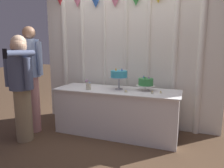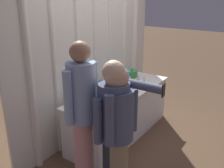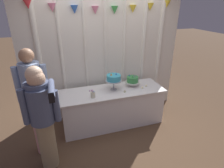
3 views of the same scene
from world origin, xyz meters
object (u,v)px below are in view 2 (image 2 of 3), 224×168
object	(u,v)px
cake_table	(120,113)
cake_display_nearleft	(120,75)
cake_display_nearright	(131,74)
tealight_near_left	(144,81)
guest_man_dark_suit	(83,117)
flower_vase	(114,98)
guest_man_pink_jacket	(116,134)
tealight_far_left	(135,88)
guest_girl_blue_dress	(114,130)
tealight_near_right	(144,78)

from	to	relation	value
cake_table	cake_display_nearleft	world-z (taller)	cake_display_nearleft
cake_display_nearright	tealight_near_left	size ratio (longest dim) A/B	7.58
cake_display_nearleft	tealight_near_left	world-z (taller)	cake_display_nearleft
cake_display_nearleft	guest_man_dark_suit	distance (m)	1.43
cake_display_nearleft	flower_vase	distance (m)	0.52
flower_vase	tealight_near_left	bearing A→B (deg)	4.09
cake_table	tealight_near_left	size ratio (longest dim) A/B	50.39
cake_display_nearright	guest_man_pink_jacket	size ratio (longest dim) A/B	0.20
tealight_far_left	guest_girl_blue_dress	world-z (taller)	guest_girl_blue_dress
flower_vase	guest_girl_blue_dress	distance (m)	0.99
tealight_near_right	tealight_near_left	bearing A→B (deg)	-151.91
cake_table	guest_man_dark_suit	xyz separation A→B (m)	(-1.33, -0.39, 0.60)
flower_vase	guest_man_pink_jacket	distance (m)	0.99
cake_table	cake_display_nearleft	bearing A→B (deg)	38.66
cake_display_nearleft	cake_display_nearright	world-z (taller)	cake_display_nearleft
tealight_near_right	guest_man_dark_suit	world-z (taller)	guest_man_dark_suit
tealight_far_left	guest_man_dark_suit	bearing A→B (deg)	-170.76
flower_vase	tealight_near_left	world-z (taller)	flower_vase
tealight_near_right	guest_girl_blue_dress	size ratio (longest dim) A/B	0.02
cake_table	guest_girl_blue_dress	xyz separation A→B (m)	(-1.25, -0.71, 0.51)
guest_girl_blue_dress	guest_man_pink_jacket	size ratio (longest dim) A/B	1.03
cake_table	guest_man_pink_jacket	distance (m)	1.50
tealight_far_left	cake_table	bearing A→B (deg)	144.85
guest_man_pink_jacket	cake_display_nearright	bearing A→B (deg)	25.92
cake_display_nearright	guest_man_dark_suit	world-z (taller)	guest_man_dark_suit
guest_man_dark_suit	cake_display_nearleft	bearing A→B (deg)	16.96
tealight_near_left	guest_man_pink_jacket	distance (m)	1.93
tealight_far_left	tealight_near_right	xyz separation A→B (m)	(0.50, 0.11, 0.00)
tealight_near_left	guest_girl_blue_dress	distance (m)	1.94
cake_table	cake_display_nearright	xyz separation A→B (m)	(0.45, 0.09, 0.49)
guest_man_pink_jacket	guest_girl_blue_dress	bearing A→B (deg)	134.32
cake_display_nearright	tealight_far_left	distance (m)	0.36
guest_girl_blue_dress	guest_man_pink_jacket	bearing A→B (deg)	-45.68
cake_display_nearleft	guest_man_pink_jacket	size ratio (longest dim) A/B	0.23
cake_table	guest_girl_blue_dress	world-z (taller)	guest_girl_blue_dress
tealight_near_right	guest_man_dark_suit	xyz separation A→B (m)	(-2.03, -0.36, 0.22)
tealight_near_left	guest_man_pink_jacket	size ratio (longest dim) A/B	0.03
tealight_near_left	guest_girl_blue_dress	xyz separation A→B (m)	(-1.83, -0.62, 0.13)
cake_table	tealight_near_right	distance (m)	0.80
guest_man_pink_jacket	tealight_near_left	bearing A→B (deg)	19.19
cake_table	cake_display_nearright	world-z (taller)	cake_display_nearright
tealight_far_left	guest_man_pink_jacket	size ratio (longest dim) A/B	0.03
cake_table	tealight_near_right	xyz separation A→B (m)	(0.70, -0.03, 0.38)
tealight_near_right	cake_display_nearright	bearing A→B (deg)	153.62
cake_table	guest_man_dark_suit	distance (m)	1.51
tealight_near_right	guest_man_dark_suit	distance (m)	2.08
flower_vase	guest_man_pink_jacket	size ratio (longest dim) A/B	0.11
tealight_near_left	guest_man_pink_jacket	xyz separation A→B (m)	(-1.82, -0.63, 0.08)
guest_man_dark_suit	guest_girl_blue_dress	distance (m)	0.35
tealight_near_left	tealight_far_left	bearing A→B (deg)	-173.20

